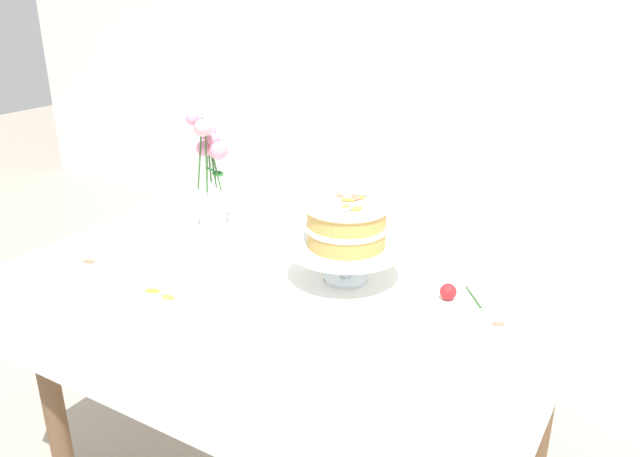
{
  "coord_description": "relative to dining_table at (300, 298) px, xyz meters",
  "views": [
    {
      "loc": [
        0.82,
        -1.28,
        1.45
      ],
      "look_at": [
        0.06,
        -0.01,
        0.86
      ],
      "focal_mm": 35.27,
      "sensor_mm": 36.0,
      "label": 1
    }
  ],
  "objects": [
    {
      "name": "loose_petal_3",
      "position": [
        -0.18,
        -0.3,
        0.09
      ],
      "size": [
        0.04,
        0.03,
        0.01
      ],
      "primitive_type": "ellipsoid",
      "rotation": [
        0.0,
        0.0,
        0.09
      ],
      "color": "yellow",
      "rests_on": "dining_table"
    },
    {
      "name": "fallen_rose",
      "position": [
        0.4,
        0.04,
        0.11
      ],
      "size": [
        0.1,
        0.1,
        0.04
      ],
      "color": "#2D6028",
      "rests_on": "dining_table"
    },
    {
      "name": "linen_napkin",
      "position": [
        0.14,
        -0.0,
        0.09
      ],
      "size": [
        0.37,
        0.37,
        0.0
      ],
      "primitive_type": "cube",
      "rotation": [
        0.0,
        0.0,
        0.16
      ],
      "color": "white",
      "rests_on": "dining_table"
    },
    {
      "name": "loose_petal_1",
      "position": [
        -0.24,
        -0.3,
        0.09
      ],
      "size": [
        0.04,
        0.03,
        0.0
      ],
      "primitive_type": "ellipsoid",
      "rotation": [
        0.0,
        0.0,
        0.24
      ],
      "color": "orange",
      "rests_on": "dining_table"
    },
    {
      "name": "layer_cake",
      "position": [
        0.14,
        -0.0,
        0.25
      ],
      "size": [
        0.2,
        0.2,
        0.12
      ],
      "color": "tan",
      "rests_on": "cake_stand"
    },
    {
      "name": "cake_stand",
      "position": [
        0.14,
        -0.0,
        0.17
      ],
      "size": [
        0.29,
        0.29,
        0.1
      ],
      "color": "silver",
      "rests_on": "linen_napkin"
    },
    {
      "name": "loose_petal_2",
      "position": [
        -0.51,
        -0.26,
        0.09
      ],
      "size": [
        0.04,
        0.03,
        0.0
      ],
      "primitive_type": "ellipsoid",
      "rotation": [
        0.0,
        0.0,
        3.33
      ],
      "color": "#E56B51",
      "rests_on": "dining_table"
    },
    {
      "name": "loose_petal_0",
      "position": [
        0.54,
        -0.02,
        0.09
      ],
      "size": [
        0.04,
        0.03,
        0.0
      ],
      "primitive_type": "ellipsoid",
      "rotation": [
        0.0,
        0.0,
        0.62
      ],
      "color": "#E56B51",
      "rests_on": "dining_table"
    },
    {
      "name": "flower_vase",
      "position": [
        -0.4,
        0.13,
        0.24
      ],
      "size": [
        0.12,
        0.12,
        0.36
      ],
      "color": "silver",
      "rests_on": "dining_table"
    },
    {
      "name": "teacup",
      "position": [
        -0.33,
        -0.1,
        0.11
      ],
      "size": [
        0.13,
        0.13,
        0.06
      ],
      "color": "white",
      "rests_on": "dining_table"
    },
    {
      "name": "dining_table",
      "position": [
        0.0,
        0.0,
        0.0
      ],
      "size": [
        1.4,
        1.0,
        0.74
      ],
      "color": "white",
      "rests_on": "ground"
    }
  ]
}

